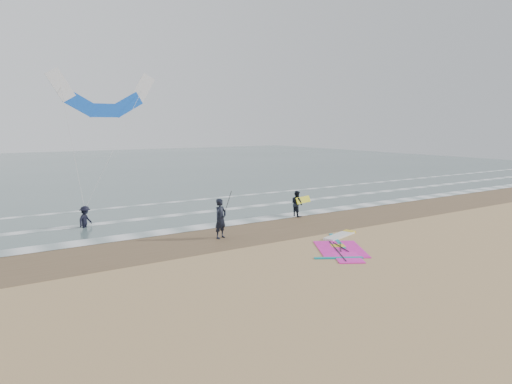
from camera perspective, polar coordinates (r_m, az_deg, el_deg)
ground at (r=19.11m, az=9.87°, el=-8.23°), size 120.00×120.00×0.00m
sea_water at (r=62.87m, az=-21.36°, el=2.84°), size 120.00×80.00×0.02m
wet_sand_band at (r=23.70m, az=-0.06°, el=-4.85°), size 120.00×5.00×0.01m
foam_waterline at (r=27.44m, az=-5.11°, el=-3.00°), size 120.00×9.15×0.02m
windsurf_rig at (r=21.14m, az=10.60°, el=-6.55°), size 4.73×4.47×0.11m
person_standing at (r=22.00m, az=-4.45°, el=-3.33°), size 0.83×0.69×1.94m
person_walking at (r=27.29m, az=5.13°, el=-1.46°), size 0.62×0.78×1.56m
person_wading at (r=25.79m, az=-20.60°, el=-2.57°), size 1.11×1.10×1.54m
held_pole at (r=22.06m, az=-3.78°, el=-2.10°), size 0.17×0.86×1.82m
carried_kiteboard at (r=27.43m, az=5.92°, el=-0.98°), size 1.30×0.51×0.39m
surf_kite at (r=28.57m, az=-18.47°, el=11.00°), size 6.25×2.85×7.61m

